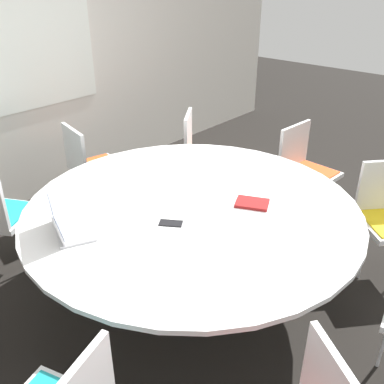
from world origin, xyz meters
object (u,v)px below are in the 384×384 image
Objects in this scene: chair_7 at (90,162)px; laptop at (66,224)px; chair_5 at (304,165)px; chair_6 at (201,149)px; cell_phone at (171,223)px; spiral_notebook at (252,203)px.

laptop is at bearing -29.04° from chair_7.
chair_5 and chair_6 have the same top height.
chair_7 is at bearing 71.90° from cell_phone.
chair_7 is 3.46× the size of spiral_notebook.
laptop reaches higher than spiral_notebook.
chair_6 is 3.46× the size of spiral_notebook.
chair_5 is 2.20× the size of laptop.
cell_phone is (-1.71, -0.00, 0.20)m from chair_5.
chair_5 is 1.92m from chair_7.
chair_7 is (-1.22, 1.49, 0.00)m from chair_5.
cell_phone is (0.47, -0.39, -0.05)m from laptop.
chair_7 reaches higher than cell_phone.
chair_6 is at bearing -67.46° from chair_5.
chair_5 is 1.00× the size of chair_7.
chair_6 is (-0.31, 0.94, 0.00)m from chair_5.
chair_5 reaches higher than cell_phone.
cell_phone is at bearing -6.09° from chair_7.
laptop is (-0.96, -1.10, 0.25)m from chair_7.
chair_5 and chair_7 have the same top height.
chair_6 is 1.70m from cell_phone.
chair_5 is 3.46× the size of spiral_notebook.
spiral_notebook is (0.99, -0.63, -0.05)m from laptop.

